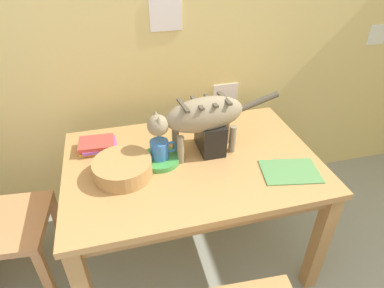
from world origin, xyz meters
The scene contains 9 objects.
wall_rear centered at (0.00, 1.77, 1.25)m, with size 5.27×0.11×2.50m.
dining_table centered at (-0.06, 1.13, 0.64)m, with size 1.28×0.86×0.72m.
cat centered at (0.00, 1.18, 0.94)m, with size 0.70×0.19×0.32m.
saucer_bowl centered at (-0.22, 1.16, 0.74)m, with size 0.20×0.20×0.03m, color green.
coffee_mug centered at (-0.22, 1.16, 0.80)m, with size 0.14×0.09×0.09m.
magazine centered at (0.38, 0.92, 0.73)m, with size 0.28×0.19×0.01m, color #589451.
book_stack centered at (-0.53, 1.35, 0.75)m, with size 0.20×0.16×0.05m.
wicker_basket centered at (-0.41, 1.10, 0.77)m, with size 0.28×0.28×0.09m.
toaster centered at (0.05, 1.21, 0.81)m, with size 0.12×0.20×0.18m.
Camera 1 is at (-0.40, -0.17, 1.74)m, focal length 30.68 mm.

